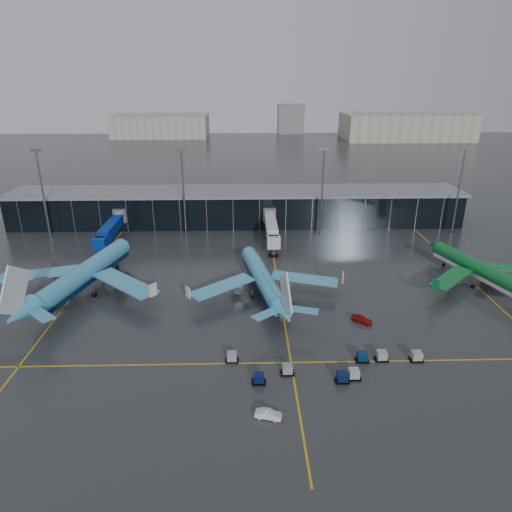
{
  "coord_description": "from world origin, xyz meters",
  "views": [
    {
      "loc": [
        2.47,
        -78.78,
        44.88
      ],
      "look_at": [
        5.0,
        18.0,
        6.0
      ],
      "focal_mm": 32.0,
      "sensor_mm": 36.0,
      "label": 1
    }
  ],
  "objects_px": {
    "mobile_airstair": "(285,310)",
    "service_van_red": "(362,319)",
    "airliner_aer_lingus": "(480,260)",
    "airliner_klm_near": "(263,268)",
    "service_van_white": "(268,414)",
    "airliner_arkefly": "(83,262)",
    "baggage_carts": "(330,366)"
  },
  "relations": [
    {
      "from": "mobile_airstair",
      "to": "service_van_red",
      "type": "height_order",
      "value": "mobile_airstair"
    },
    {
      "from": "airliner_aer_lingus",
      "to": "mobile_airstair",
      "type": "xyz_separation_m",
      "value": [
        -45.15,
        -13.05,
        -4.93
      ]
    },
    {
      "from": "airliner_klm_near",
      "to": "service_van_white",
      "type": "bearing_deg",
      "value": -102.27
    },
    {
      "from": "airliner_aer_lingus",
      "to": "service_van_red",
      "type": "bearing_deg",
      "value": -168.05
    },
    {
      "from": "airliner_arkefly",
      "to": "service_van_red",
      "type": "relative_size",
      "value": 11.11
    },
    {
      "from": "airliner_klm_near",
      "to": "airliner_aer_lingus",
      "type": "xyz_separation_m",
      "value": [
        49.3,
        4.08,
        -0.31
      ]
    },
    {
      "from": "service_van_red",
      "to": "airliner_arkefly",
      "type": "bearing_deg",
      "value": 114.55
    },
    {
      "from": "airliner_arkefly",
      "to": "airliner_klm_near",
      "type": "distance_m",
      "value": 38.84
    },
    {
      "from": "airliner_aer_lingus",
      "to": "airliner_klm_near",
      "type": "bearing_deg",
      "value": 167.65
    },
    {
      "from": "airliner_klm_near",
      "to": "service_van_red",
      "type": "bearing_deg",
      "value": -45.72
    },
    {
      "from": "service_van_red",
      "to": "service_van_white",
      "type": "bearing_deg",
      "value": -177.57
    },
    {
      "from": "mobile_airstair",
      "to": "airliner_arkefly",
      "type": "bearing_deg",
      "value": 162.75
    },
    {
      "from": "airliner_arkefly",
      "to": "airliner_aer_lingus",
      "type": "height_order",
      "value": "airliner_arkefly"
    },
    {
      "from": "airliner_arkefly",
      "to": "mobile_airstair",
      "type": "relative_size",
      "value": 13.07
    },
    {
      "from": "airliner_klm_near",
      "to": "airliner_aer_lingus",
      "type": "relative_size",
      "value": 1.05
    },
    {
      "from": "baggage_carts",
      "to": "service_van_red",
      "type": "xyz_separation_m",
      "value": [
        8.88,
        15.05,
        -0.07
      ]
    },
    {
      "from": "baggage_carts",
      "to": "service_van_red",
      "type": "bearing_deg",
      "value": 59.46
    },
    {
      "from": "service_van_white",
      "to": "airliner_aer_lingus",
      "type": "bearing_deg",
      "value": -35.52
    },
    {
      "from": "baggage_carts",
      "to": "airliner_klm_near",
      "type": "bearing_deg",
      "value": 109.45
    },
    {
      "from": "airliner_arkefly",
      "to": "airliner_klm_near",
      "type": "bearing_deg",
      "value": 11.33
    },
    {
      "from": "airliner_aer_lingus",
      "to": "mobile_airstair",
      "type": "distance_m",
      "value": 47.26
    },
    {
      "from": "baggage_carts",
      "to": "airliner_aer_lingus",
      "type": "bearing_deg",
      "value": 39.06
    },
    {
      "from": "service_van_red",
      "to": "service_van_white",
      "type": "distance_m",
      "value": 32.43
    },
    {
      "from": "airliner_klm_near",
      "to": "service_van_red",
      "type": "relative_size",
      "value": 9.65
    },
    {
      "from": "baggage_carts",
      "to": "service_van_white",
      "type": "xyz_separation_m",
      "value": [
        -10.58,
        -10.9,
        -0.14
      ]
    },
    {
      "from": "airliner_arkefly",
      "to": "airliner_aer_lingus",
      "type": "distance_m",
      "value": 88.09
    },
    {
      "from": "service_van_red",
      "to": "service_van_white",
      "type": "height_order",
      "value": "service_van_red"
    },
    {
      "from": "airliner_aer_lingus",
      "to": "baggage_carts",
      "type": "distance_m",
      "value": 51.03
    },
    {
      "from": "baggage_carts",
      "to": "mobile_airstair",
      "type": "distance_m",
      "value": 19.8
    },
    {
      "from": "airliner_klm_near",
      "to": "baggage_carts",
      "type": "bearing_deg",
      "value": -81.76
    },
    {
      "from": "airliner_arkefly",
      "to": "airliner_aer_lingus",
      "type": "relative_size",
      "value": 1.21
    },
    {
      "from": "airliner_arkefly",
      "to": "airliner_klm_near",
      "type": "xyz_separation_m",
      "value": [
        38.76,
        -2.25,
        -0.91
      ]
    }
  ]
}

